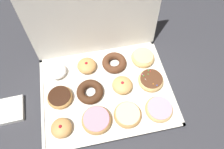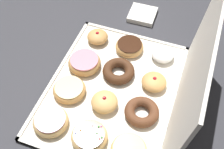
# 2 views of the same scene
# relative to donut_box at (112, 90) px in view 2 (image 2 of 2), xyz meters

# --- Properties ---
(ground_plane) EXTENTS (3.00, 3.00, 0.00)m
(ground_plane) POSITION_rel_donut_box_xyz_m (0.00, 0.00, -0.01)
(ground_plane) COLOR #333338
(donut_box) EXTENTS (0.58, 0.44, 0.01)m
(donut_box) POSITION_rel_donut_box_xyz_m (0.00, 0.00, 0.00)
(donut_box) COLOR silver
(donut_box) RESTS_ON ground
(box_lid_open) EXTENTS (0.58, 0.05, 0.43)m
(box_lid_open) POSITION_rel_donut_box_xyz_m (0.00, 0.25, 0.21)
(box_lid_open) COLOR silver
(box_lid_open) RESTS_ON ground
(jelly_filled_donut_0) EXTENTS (0.08, 0.08, 0.05)m
(jelly_filled_donut_0) POSITION_rel_donut_box_xyz_m (-0.21, -0.14, 0.03)
(jelly_filled_donut_0) COLOR tan
(jelly_filled_donut_0) RESTS_ON donut_box
(pink_frosted_donut_1) EXTENTS (0.12, 0.12, 0.04)m
(pink_frosted_donut_1) POSITION_rel_donut_box_xyz_m (-0.06, -0.13, 0.03)
(pink_frosted_donut_1) COLOR tan
(pink_frosted_donut_1) RESTS_ON donut_box
(glazed_ring_donut_2) EXTENTS (0.12, 0.12, 0.03)m
(glazed_ring_donut_2) POSITION_rel_donut_box_xyz_m (0.06, -0.13, 0.02)
(glazed_ring_donut_2) COLOR tan
(glazed_ring_donut_2) RESTS_ON donut_box
(pink_frosted_donut_3) EXTENTS (0.12, 0.12, 0.04)m
(pink_frosted_donut_3) POSITION_rel_donut_box_xyz_m (0.20, -0.14, 0.02)
(pink_frosted_donut_3) COLOR #E5B770
(pink_frosted_donut_3) RESTS_ON donut_box
(chocolate_frosted_donut_4) EXTENTS (0.11, 0.11, 0.04)m
(chocolate_frosted_donut_4) POSITION_rel_donut_box_xyz_m (-0.20, 0.00, 0.02)
(chocolate_frosted_donut_4) COLOR tan
(chocolate_frosted_donut_4) RESTS_ON donut_box
(chocolate_cake_ring_donut_5) EXTENTS (0.12, 0.12, 0.04)m
(chocolate_cake_ring_donut_5) POSITION_rel_donut_box_xyz_m (-0.07, -0.00, 0.02)
(chocolate_cake_ring_donut_5) COLOR #472816
(chocolate_cake_ring_donut_5) RESTS_ON donut_box
(jelly_filled_donut_6) EXTENTS (0.09, 0.09, 0.05)m
(jelly_filled_donut_6) POSITION_rel_donut_box_xyz_m (0.07, -0.00, 0.03)
(jelly_filled_donut_6) COLOR tan
(jelly_filled_donut_6) RESTS_ON donut_box
(sprinkle_donut_7) EXTENTS (0.12, 0.12, 0.04)m
(sprinkle_donut_7) POSITION_rel_donut_box_xyz_m (0.20, -0.00, 0.02)
(sprinkle_donut_7) COLOR #E5B770
(sprinkle_donut_7) RESTS_ON donut_box
(powdered_filled_donut_8) EXTENTS (0.09, 0.09, 0.04)m
(powdered_filled_donut_8) POSITION_rel_donut_box_xyz_m (-0.21, 0.13, 0.03)
(powdered_filled_donut_8) COLOR white
(powdered_filled_donut_8) RESTS_ON donut_box
(jelly_filled_donut_9) EXTENTS (0.09, 0.09, 0.05)m
(jelly_filled_donut_9) POSITION_rel_donut_box_xyz_m (-0.07, 0.14, 0.03)
(jelly_filled_donut_9) COLOR tan
(jelly_filled_donut_9) RESTS_ON donut_box
(chocolate_cake_ring_donut_10) EXTENTS (0.12, 0.12, 0.03)m
(chocolate_cake_ring_donut_10) POSITION_rel_donut_box_xyz_m (0.06, 0.13, 0.02)
(chocolate_cake_ring_donut_10) COLOR #59331E
(chocolate_cake_ring_donut_10) RESTS_ON donut_box
(napkin_stack) EXTENTS (0.12, 0.12, 0.02)m
(napkin_stack) POSITION_rel_donut_box_xyz_m (-0.42, -0.01, 0.01)
(napkin_stack) COLOR white
(napkin_stack) RESTS_ON ground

